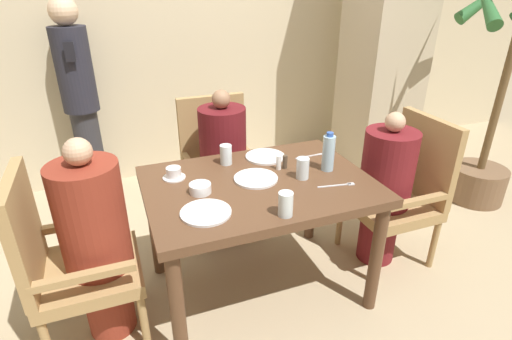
{
  "coord_description": "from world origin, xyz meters",
  "views": [
    {
      "loc": [
        -0.69,
        -1.76,
        1.71
      ],
      "look_at": [
        0.0,
        0.04,
        0.78
      ],
      "focal_mm": 28.0,
      "sensor_mm": 36.0,
      "label": 1
    }
  ],
  "objects_px": {
    "diner_in_far_chair": "(224,163)",
    "diner_in_right_chair": "(385,189)",
    "diner_in_left_chair": "(97,241)",
    "water_bottle": "(328,152)",
    "glass_tall_far": "(286,204)",
    "plate_main_right": "(256,178)",
    "teacup_with_saucer": "(174,174)",
    "standing_host": "(80,97)",
    "bowl_small": "(200,188)",
    "chair_far_side": "(218,161)",
    "chair_right_side": "(403,188)",
    "plate_main_left": "(206,212)",
    "plate_dessert_center": "(265,156)",
    "glass_tall_mid": "(226,155)",
    "potted_palm": "(492,118)",
    "glass_tall_near": "(303,168)",
    "chair_left_side": "(66,259)"
  },
  "relations": [
    {
      "from": "plate_dessert_center",
      "to": "water_bottle",
      "type": "bearing_deg",
      "value": -46.75
    },
    {
      "from": "glass_tall_mid",
      "to": "glass_tall_near",
      "type": "bearing_deg",
      "value": -44.34
    },
    {
      "from": "chair_left_side",
      "to": "bowl_small",
      "type": "distance_m",
      "value": 0.72
    },
    {
      "from": "diner_in_far_chair",
      "to": "water_bottle",
      "type": "relative_size",
      "value": 4.74
    },
    {
      "from": "bowl_small",
      "to": "glass_tall_far",
      "type": "xyz_separation_m",
      "value": [
        0.31,
        -0.35,
        0.03
      ]
    },
    {
      "from": "plate_main_left",
      "to": "potted_palm",
      "type": "bearing_deg",
      "value": 13.25
    },
    {
      "from": "water_bottle",
      "to": "teacup_with_saucer",
      "type": "bearing_deg",
      "value": 166.4
    },
    {
      "from": "chair_left_side",
      "to": "diner_in_left_chair",
      "type": "height_order",
      "value": "diner_in_left_chair"
    },
    {
      "from": "chair_far_side",
      "to": "chair_right_side",
      "type": "distance_m",
      "value": 1.29
    },
    {
      "from": "diner_in_left_chair",
      "to": "chair_right_side",
      "type": "bearing_deg",
      "value": 0.0
    },
    {
      "from": "plate_main_left",
      "to": "glass_tall_mid",
      "type": "distance_m",
      "value": 0.55
    },
    {
      "from": "glass_tall_far",
      "to": "plate_main_right",
      "type": "bearing_deg",
      "value": 89.71
    },
    {
      "from": "teacup_with_saucer",
      "to": "diner_in_far_chair",
      "type": "bearing_deg",
      "value": 48.61
    },
    {
      "from": "teacup_with_saucer",
      "to": "standing_host",
      "type": "bearing_deg",
      "value": 108.46
    },
    {
      "from": "chair_far_side",
      "to": "glass_tall_mid",
      "type": "height_order",
      "value": "chair_far_side"
    },
    {
      "from": "plate_dessert_center",
      "to": "bowl_small",
      "type": "height_order",
      "value": "bowl_small"
    },
    {
      "from": "diner_in_far_chair",
      "to": "glass_tall_far",
      "type": "distance_m",
      "value": 1.06
    },
    {
      "from": "potted_palm",
      "to": "glass_tall_mid",
      "type": "xyz_separation_m",
      "value": [
        -2.2,
        -0.09,
        0.06
      ]
    },
    {
      "from": "diner_in_right_chair",
      "to": "plate_main_right",
      "type": "distance_m",
      "value": 0.88
    },
    {
      "from": "diner_in_left_chair",
      "to": "water_bottle",
      "type": "relative_size",
      "value": 4.88
    },
    {
      "from": "chair_right_side",
      "to": "standing_host",
      "type": "relative_size",
      "value": 0.6
    },
    {
      "from": "bowl_small",
      "to": "glass_tall_near",
      "type": "bearing_deg",
      "value": -3.86
    },
    {
      "from": "chair_far_side",
      "to": "bowl_small",
      "type": "relative_size",
      "value": 8.57
    },
    {
      "from": "plate_main_right",
      "to": "teacup_with_saucer",
      "type": "relative_size",
      "value": 1.94
    },
    {
      "from": "diner_in_left_chair",
      "to": "plate_dessert_center",
      "type": "distance_m",
      "value": 1.05
    },
    {
      "from": "plate_main_left",
      "to": "plate_main_right",
      "type": "distance_m",
      "value": 0.42
    },
    {
      "from": "plate_dessert_center",
      "to": "water_bottle",
      "type": "distance_m",
      "value": 0.4
    },
    {
      "from": "plate_dessert_center",
      "to": "potted_palm",
      "type": "bearing_deg",
      "value": 2.41
    },
    {
      "from": "standing_host",
      "to": "water_bottle",
      "type": "bearing_deg",
      "value": -51.14
    },
    {
      "from": "water_bottle",
      "to": "glass_tall_mid",
      "type": "relative_size",
      "value": 1.92
    },
    {
      "from": "chair_far_side",
      "to": "bowl_small",
      "type": "distance_m",
      "value": 0.93
    },
    {
      "from": "chair_far_side",
      "to": "glass_tall_near",
      "type": "distance_m",
      "value": 0.95
    },
    {
      "from": "diner_in_left_chair",
      "to": "diner_in_right_chair",
      "type": "distance_m",
      "value": 1.69
    },
    {
      "from": "standing_host",
      "to": "bowl_small",
      "type": "xyz_separation_m",
      "value": [
        0.57,
        -1.63,
        -0.11
      ]
    },
    {
      "from": "chair_right_side",
      "to": "plate_main_right",
      "type": "distance_m",
      "value": 1.03
    },
    {
      "from": "diner_in_far_chair",
      "to": "plate_main_left",
      "type": "xyz_separation_m",
      "value": [
        -0.35,
        -0.89,
        0.19
      ]
    },
    {
      "from": "glass_tall_far",
      "to": "diner_in_right_chair",
      "type": "bearing_deg",
      "value": 22.51
    },
    {
      "from": "plate_dessert_center",
      "to": "glass_tall_mid",
      "type": "relative_size",
      "value": 2.04
    },
    {
      "from": "teacup_with_saucer",
      "to": "chair_far_side",
      "type": "bearing_deg",
      "value": 56.13
    },
    {
      "from": "diner_in_left_chair",
      "to": "diner_in_far_chair",
      "type": "height_order",
      "value": "diner_in_left_chair"
    },
    {
      "from": "bowl_small",
      "to": "standing_host",
      "type": "bearing_deg",
      "value": 109.24
    },
    {
      "from": "potted_palm",
      "to": "teacup_with_saucer",
      "type": "relative_size",
      "value": 16.47
    },
    {
      "from": "standing_host",
      "to": "glass_tall_near",
      "type": "distance_m",
      "value": 2.01
    },
    {
      "from": "plate_main_right",
      "to": "plate_main_left",
      "type": "bearing_deg",
      "value": -144.61
    },
    {
      "from": "diner_in_right_chair",
      "to": "plate_dessert_center",
      "type": "xyz_separation_m",
      "value": [
        -0.69,
        0.28,
        0.21
      ]
    },
    {
      "from": "diner_in_far_chair",
      "to": "teacup_with_saucer",
      "type": "height_order",
      "value": "diner_in_far_chair"
    },
    {
      "from": "diner_in_far_chair",
      "to": "diner_in_right_chair",
      "type": "distance_m",
      "value": 1.08
    },
    {
      "from": "plate_dessert_center",
      "to": "teacup_with_saucer",
      "type": "xyz_separation_m",
      "value": [
        -0.57,
        -0.08,
        0.02
      ]
    },
    {
      "from": "water_bottle",
      "to": "plate_main_left",
      "type": "bearing_deg",
      "value": -164.33
    },
    {
      "from": "diner_in_right_chair",
      "to": "potted_palm",
      "type": "xyz_separation_m",
      "value": [
        1.26,
        0.37,
        0.2
      ]
    }
  ]
}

